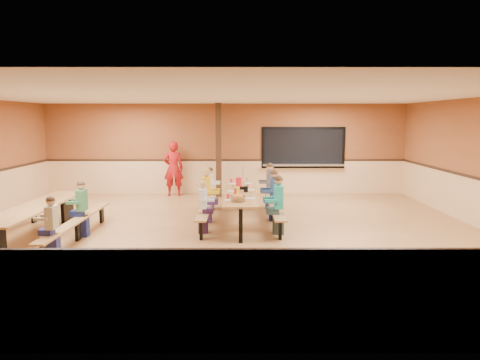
{
  "coord_description": "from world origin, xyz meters",
  "views": [
    {
      "loc": [
        0.46,
        -9.28,
        2.5
      ],
      "look_at": [
        0.48,
        0.14,
        1.15
      ],
      "focal_mm": 32.0,
      "sensor_mm": 36.0,
      "label": 1
    }
  ],
  "objects": [
    {
      "name": "ground",
      "position": [
        0.0,
        0.0,
        0.0
      ],
      "size": [
        12.0,
        12.0,
        0.0
      ],
      "primitive_type": "plane",
      "color": "#926137",
      "rests_on": "ground"
    },
    {
      "name": "room_envelope",
      "position": [
        0.0,
        0.0,
        0.69
      ],
      "size": [
        12.04,
        10.04,
        3.02
      ],
      "color": "brown",
      "rests_on": "ground"
    },
    {
      "name": "kitchen_pass_through",
      "position": [
        2.6,
        4.96,
        1.49
      ],
      "size": [
        2.78,
        0.28,
        1.38
      ],
      "color": "black",
      "rests_on": "ground"
    },
    {
      "name": "structural_post",
      "position": [
        -0.2,
        4.4,
        1.5
      ],
      "size": [
        0.18,
        0.18,
        3.0
      ],
      "primitive_type": "cube",
      "color": "#331E11",
      "rests_on": "ground"
    },
    {
      "name": "cafeteria_table_main",
      "position": [
        0.49,
        0.95,
        0.53
      ],
      "size": [
        1.91,
        3.7,
        0.74
      ],
      "color": "#A97843",
      "rests_on": "ground"
    },
    {
      "name": "cafeteria_table_second",
      "position": [
        -3.71,
        -0.67,
        0.53
      ],
      "size": [
        1.91,
        3.7,
        0.74
      ],
      "color": "#A97843",
      "rests_on": "ground"
    },
    {
      "name": "seated_child_white_left",
      "position": [
        -0.34,
        -0.08,
        0.57
      ],
      "size": [
        0.34,
        0.28,
        1.15
      ],
      "primitive_type": null,
      "color": "silver",
      "rests_on": "ground"
    },
    {
      "name": "seated_adult_yellow",
      "position": [
        -0.34,
        0.93,
        0.66
      ],
      "size": [
        0.42,
        0.34,
        1.32
      ],
      "primitive_type": null,
      "color": "gold",
      "rests_on": "ground"
    },
    {
      "name": "seated_child_grey_left",
      "position": [
        -0.34,
        2.35,
        0.58
      ],
      "size": [
        0.35,
        0.28,
        1.16
      ],
      "primitive_type": null,
      "color": "white",
      "rests_on": "ground"
    },
    {
      "name": "seated_child_teal_right",
      "position": [
        1.31,
        -0.15,
        0.63
      ],
      "size": [
        0.4,
        0.32,
        1.27
      ],
      "primitive_type": null,
      "color": "teal",
      "rests_on": "ground"
    },
    {
      "name": "seated_child_navy_right",
      "position": [
        1.31,
        1.11,
        0.62
      ],
      "size": [
        0.38,
        0.31,
        1.24
      ],
      "primitive_type": null,
      "color": "navy",
      "rests_on": "ground"
    },
    {
      "name": "seated_child_char_right",
      "position": [
        1.31,
        2.5,
        0.63
      ],
      "size": [
        0.39,
        0.32,
        1.26
      ],
      "primitive_type": null,
      "color": "#4C4F57",
      "rests_on": "ground"
    },
    {
      "name": "seated_child_green_sec",
      "position": [
        -2.89,
        -0.36,
        0.59
      ],
      "size": [
        0.36,
        0.29,
        1.19
      ],
      "primitive_type": null,
      "color": "#3D7D50",
      "rests_on": "ground"
    },
    {
      "name": "seated_child_tan_sec",
      "position": [
        -2.89,
        -1.84,
        0.56
      ],
      "size": [
        0.33,
        0.27,
        1.13
      ],
      "primitive_type": null,
      "color": "#ABA689",
      "rests_on": "ground"
    },
    {
      "name": "standing_woman",
      "position": [
        -1.69,
        4.55,
        0.89
      ],
      "size": [
        0.72,
        0.53,
        1.79
      ],
      "primitive_type": "imported",
      "rotation": [
        0.0,
        0.0,
        3.32
      ],
      "color": "#A51213",
      "rests_on": "ground"
    },
    {
      "name": "punch_pitcher",
      "position": [
        0.45,
        1.89,
        0.85
      ],
      "size": [
        0.16,
        0.16,
        0.22
      ],
      "primitive_type": "cylinder",
      "color": "red",
      "rests_on": "cafeteria_table_main"
    },
    {
      "name": "chip_bowl",
      "position": [
        0.43,
        -0.26,
        0.81
      ],
      "size": [
        0.32,
        0.32,
        0.15
      ],
      "primitive_type": null,
      "color": "orange",
      "rests_on": "cafeteria_table_main"
    },
    {
      "name": "napkin_dispenser",
      "position": [
        0.62,
        0.97,
        0.8
      ],
      "size": [
        0.1,
        0.14,
        0.13
      ],
      "primitive_type": "cube",
      "color": "black",
      "rests_on": "cafeteria_table_main"
    },
    {
      "name": "condiment_mustard",
      "position": [
        0.42,
        0.75,
        0.82
      ],
      "size": [
        0.06,
        0.06,
        0.17
      ],
      "primitive_type": "cylinder",
      "color": "yellow",
      "rests_on": "cafeteria_table_main"
    },
    {
      "name": "condiment_ketchup",
      "position": [
        0.37,
        0.44,
        0.82
      ],
      "size": [
        0.06,
        0.06,
        0.17
      ],
      "primitive_type": "cylinder",
      "color": "#B2140F",
      "rests_on": "cafeteria_table_main"
    },
    {
      "name": "table_paddle",
      "position": [
        0.55,
        1.36,
        0.88
      ],
      "size": [
        0.16,
        0.16,
        0.56
      ],
      "color": "black",
      "rests_on": "cafeteria_table_main"
    },
    {
      "name": "place_settings",
      "position": [
        0.49,
        0.95,
        0.8
      ],
      "size": [
        0.65,
        3.3,
        0.11
      ],
      "primitive_type": null,
      "color": "beige",
      "rests_on": "cafeteria_table_main"
    }
  ]
}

